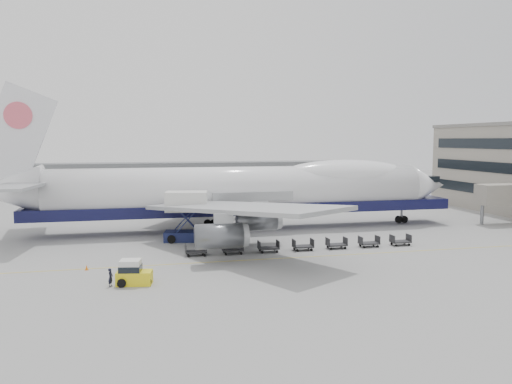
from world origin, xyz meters
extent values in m
plane|color=gray|center=(0.00, 0.00, 0.00)|extent=(260.00, 260.00, 0.00)
cube|color=gold|center=(0.00, -6.00, 0.01)|extent=(60.00, 0.15, 0.01)
cube|color=gray|center=(40.00, 8.00, 4.50)|extent=(9.00, 3.00, 3.00)
cylinder|color=slate|center=(36.00, 8.00, 1.50)|extent=(0.50, 0.50, 3.00)
cube|color=slate|center=(-10.00, 70.00, 3.50)|extent=(110.00, 8.00, 7.00)
cylinder|color=white|center=(0.00, 12.00, 5.70)|extent=(52.00, 6.40, 6.40)
cube|color=#0F1038|center=(1.00, 12.00, 3.14)|extent=(60.00, 5.76, 1.50)
cone|color=white|center=(29.00, 12.00, 5.70)|extent=(6.00, 6.40, 6.40)
cone|color=white|center=(-30.50, 12.00, 6.30)|extent=(9.00, 6.40, 6.40)
ellipsoid|color=white|center=(15.60, 12.00, 7.46)|extent=(20.67, 5.78, 4.56)
cube|color=white|center=(-29.00, 12.00, 13.20)|extent=(10.52, 0.50, 13.56)
cylinder|color=#E95A6D|center=(-28.50, 12.00, 15.70)|extent=(3.40, 0.30, 3.40)
cube|color=#9EA0A3|center=(-3.00, -2.28, 5.10)|extent=(20.35, 26.74, 2.26)
cube|color=#9EA0A3|center=(-3.00, 26.28, 5.10)|extent=(20.35, 26.74, 2.26)
cylinder|color=#595B60|center=(-6.00, 31.00, 2.90)|extent=(4.80, 2.60, 2.60)
cylinder|color=#595B60|center=(0.00, 22.00, 2.90)|extent=(4.80, 2.60, 2.60)
cylinder|color=#595B60|center=(0.00, 2.00, 2.90)|extent=(4.80, 2.60, 2.60)
cylinder|color=#595B60|center=(-6.00, -7.00, 2.90)|extent=(4.80, 2.60, 2.60)
cylinder|color=slate|center=(25.00, 12.00, 1.25)|extent=(0.36, 0.36, 2.50)
cylinder|color=black|center=(25.00, 12.00, 0.55)|extent=(1.10, 0.45, 1.10)
cylinder|color=slate|center=(-3.00, 9.00, 1.25)|extent=(0.36, 0.36, 2.50)
cylinder|color=black|center=(-3.00, 9.00, 0.55)|extent=(1.10, 0.45, 1.10)
cylinder|color=slate|center=(-3.00, 15.00, 1.25)|extent=(0.36, 0.36, 2.50)
cylinder|color=black|center=(-3.00, 15.00, 0.55)|extent=(1.10, 0.45, 1.10)
cube|color=#181F49|center=(-8.16, 5.61, 0.61)|extent=(5.93, 3.58, 1.22)
cube|color=silver|center=(-8.16, 5.61, 5.00)|extent=(5.53, 3.73, 2.44)
cube|color=#181F49|center=(-8.16, 4.39, 2.80)|extent=(3.92, 0.80, 4.37)
cube|color=#181F49|center=(-8.16, 6.83, 2.80)|extent=(3.92, 0.80, 4.37)
cube|color=slate|center=(-8.16, 7.39, 5.00)|extent=(2.86, 1.77, 0.15)
cylinder|color=black|center=(-10.16, 4.50, 0.50)|extent=(1.00, 0.39, 1.00)
cylinder|color=black|center=(-10.16, 6.72, 0.50)|extent=(1.00, 0.39, 1.00)
cylinder|color=black|center=(-6.16, 4.50, 0.50)|extent=(1.00, 0.39, 1.00)
cylinder|color=black|center=(-6.16, 6.72, 0.50)|extent=(1.00, 0.39, 1.00)
cube|color=yellow|center=(-14.31, -12.46, 0.59)|extent=(3.25, 2.11, 1.18)
cube|color=silver|center=(-14.63, -12.41, 1.67)|extent=(1.95, 1.78, 1.08)
cube|color=black|center=(-14.63, -12.41, 1.45)|extent=(2.08, 1.90, 0.54)
cylinder|color=black|center=(-15.39, -13.16, 0.38)|extent=(0.75, 0.32, 0.75)
cylinder|color=black|center=(-15.39, -11.76, 0.38)|extent=(0.75, 0.32, 0.75)
cylinder|color=black|center=(-13.23, -13.16, 0.38)|extent=(0.75, 0.32, 0.75)
cylinder|color=black|center=(-13.23, -11.76, 0.38)|extent=(0.75, 0.32, 0.75)
imported|color=black|center=(-16.31, -12.66, 0.80)|extent=(0.56, 0.68, 1.60)
cone|color=orange|center=(-18.95, -6.44, 0.25)|extent=(0.32, 0.32, 0.50)
cube|color=orange|center=(-18.95, -6.44, 0.01)|extent=(0.34, 0.34, 0.03)
cube|color=#2D2D30|center=(-7.91, -2.77, 0.45)|extent=(2.30, 1.35, 0.18)
cube|color=#2D2D30|center=(-9.01, -2.77, 0.85)|extent=(0.08, 1.35, 0.90)
cube|color=#2D2D30|center=(-6.81, -2.77, 0.85)|extent=(0.08, 1.35, 0.90)
cylinder|color=black|center=(-8.76, -3.32, 0.15)|extent=(0.30, 0.12, 0.30)
cylinder|color=black|center=(-8.76, -2.22, 0.15)|extent=(0.30, 0.12, 0.30)
cylinder|color=black|center=(-7.06, -3.32, 0.15)|extent=(0.30, 0.12, 0.30)
cylinder|color=black|center=(-7.06, -2.22, 0.15)|extent=(0.30, 0.12, 0.30)
cube|color=#2D2D30|center=(-3.82, -2.77, 0.45)|extent=(2.30, 1.35, 0.18)
cube|color=#2D2D30|center=(-4.92, -2.77, 0.85)|extent=(0.08, 1.35, 0.90)
cube|color=#2D2D30|center=(-2.72, -2.77, 0.85)|extent=(0.08, 1.35, 0.90)
cylinder|color=black|center=(-4.67, -3.32, 0.15)|extent=(0.30, 0.12, 0.30)
cylinder|color=black|center=(-4.67, -2.22, 0.15)|extent=(0.30, 0.12, 0.30)
cylinder|color=black|center=(-2.97, -3.32, 0.15)|extent=(0.30, 0.12, 0.30)
cylinder|color=black|center=(-2.97, -2.22, 0.15)|extent=(0.30, 0.12, 0.30)
cube|color=#2D2D30|center=(0.28, -2.77, 0.45)|extent=(2.30, 1.35, 0.18)
cube|color=#2D2D30|center=(-0.82, -2.77, 0.85)|extent=(0.08, 1.35, 0.90)
cube|color=#2D2D30|center=(1.38, -2.77, 0.85)|extent=(0.08, 1.35, 0.90)
cylinder|color=black|center=(-0.57, -3.32, 0.15)|extent=(0.30, 0.12, 0.30)
cylinder|color=black|center=(-0.57, -2.22, 0.15)|extent=(0.30, 0.12, 0.30)
cylinder|color=black|center=(1.13, -3.32, 0.15)|extent=(0.30, 0.12, 0.30)
cylinder|color=black|center=(1.13, -2.22, 0.15)|extent=(0.30, 0.12, 0.30)
cube|color=#2D2D30|center=(4.38, -2.77, 0.45)|extent=(2.30, 1.35, 0.18)
cube|color=#2D2D30|center=(3.28, -2.77, 0.85)|extent=(0.08, 1.35, 0.90)
cube|color=#2D2D30|center=(5.48, -2.77, 0.85)|extent=(0.08, 1.35, 0.90)
cylinder|color=black|center=(3.53, -3.32, 0.15)|extent=(0.30, 0.12, 0.30)
cylinder|color=black|center=(3.53, -2.22, 0.15)|extent=(0.30, 0.12, 0.30)
cylinder|color=black|center=(5.23, -3.32, 0.15)|extent=(0.30, 0.12, 0.30)
cylinder|color=black|center=(5.23, -2.22, 0.15)|extent=(0.30, 0.12, 0.30)
cube|color=#2D2D30|center=(8.48, -2.77, 0.45)|extent=(2.30, 1.35, 0.18)
cube|color=#2D2D30|center=(7.38, -2.77, 0.85)|extent=(0.08, 1.35, 0.90)
cube|color=#2D2D30|center=(9.58, -2.77, 0.85)|extent=(0.08, 1.35, 0.90)
cylinder|color=black|center=(7.63, -3.32, 0.15)|extent=(0.30, 0.12, 0.30)
cylinder|color=black|center=(7.63, -2.22, 0.15)|extent=(0.30, 0.12, 0.30)
cylinder|color=black|center=(9.33, -3.32, 0.15)|extent=(0.30, 0.12, 0.30)
cylinder|color=black|center=(9.33, -2.22, 0.15)|extent=(0.30, 0.12, 0.30)
cube|color=#2D2D30|center=(12.58, -2.77, 0.45)|extent=(2.30, 1.35, 0.18)
cube|color=#2D2D30|center=(11.48, -2.77, 0.85)|extent=(0.08, 1.35, 0.90)
cube|color=#2D2D30|center=(13.68, -2.77, 0.85)|extent=(0.08, 1.35, 0.90)
cylinder|color=black|center=(11.73, -3.32, 0.15)|extent=(0.30, 0.12, 0.30)
cylinder|color=black|center=(11.73, -2.22, 0.15)|extent=(0.30, 0.12, 0.30)
cylinder|color=black|center=(13.43, -3.32, 0.15)|extent=(0.30, 0.12, 0.30)
cylinder|color=black|center=(13.43, -2.22, 0.15)|extent=(0.30, 0.12, 0.30)
cube|color=#2D2D30|center=(16.68, -2.77, 0.45)|extent=(2.30, 1.35, 0.18)
cube|color=#2D2D30|center=(15.58, -2.77, 0.85)|extent=(0.08, 1.35, 0.90)
cube|color=#2D2D30|center=(17.78, -2.77, 0.85)|extent=(0.08, 1.35, 0.90)
cylinder|color=black|center=(15.83, -3.32, 0.15)|extent=(0.30, 0.12, 0.30)
cylinder|color=black|center=(15.83, -2.22, 0.15)|extent=(0.30, 0.12, 0.30)
cylinder|color=black|center=(17.53, -3.32, 0.15)|extent=(0.30, 0.12, 0.30)
cylinder|color=black|center=(17.53, -2.22, 0.15)|extent=(0.30, 0.12, 0.30)
camera|label=1|loc=(-13.35, -56.48, 12.66)|focal=35.00mm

